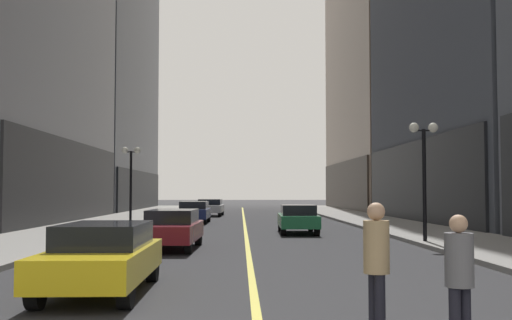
# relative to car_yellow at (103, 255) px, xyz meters

# --- Properties ---
(ground_plane) EXTENTS (200.00, 200.00, 0.00)m
(ground_plane) POSITION_rel_car_yellow_xyz_m (2.87, 26.30, -0.72)
(ground_plane) COLOR #2D2D30
(sidewalk_left) EXTENTS (4.50, 78.00, 0.15)m
(sidewalk_left) POSITION_rel_car_yellow_xyz_m (-5.38, 26.30, -0.64)
(sidewalk_left) COLOR gray
(sidewalk_left) RESTS_ON ground
(sidewalk_right) EXTENTS (4.50, 78.00, 0.15)m
(sidewalk_right) POSITION_rel_car_yellow_xyz_m (11.12, 26.30, -0.64)
(sidewalk_right) COLOR gray
(sidewalk_right) RESTS_ON ground
(lane_centre_stripe) EXTENTS (0.16, 70.00, 0.01)m
(lane_centre_stripe) POSITION_rel_car_yellow_xyz_m (2.87, 26.30, -0.71)
(lane_centre_stripe) COLOR #E5D64C
(lane_centre_stripe) RESTS_ON ground
(building_left_far) EXTENTS (12.97, 26.00, 33.23)m
(building_left_far) POSITION_rel_car_yellow_xyz_m (-14.01, 51.30, 15.83)
(building_left_far) COLOR #4C515B
(building_left_far) RESTS_ON ground
(car_yellow) EXTENTS (1.73, 4.44, 1.32)m
(car_yellow) POSITION_rel_car_yellow_xyz_m (0.00, 0.00, 0.00)
(car_yellow) COLOR yellow
(car_yellow) RESTS_ON ground
(car_maroon) EXTENTS (1.86, 4.47, 1.32)m
(car_maroon) POSITION_rel_car_yellow_xyz_m (0.33, 8.80, -0.00)
(car_maroon) COLOR maroon
(car_maroon) RESTS_ON ground
(car_green) EXTENTS (1.81, 4.40, 1.32)m
(car_green) POSITION_rel_car_yellow_xyz_m (5.26, 16.29, -0.00)
(car_green) COLOR #196038
(car_green) RESTS_ON ground
(car_navy) EXTENTS (1.88, 4.63, 1.32)m
(car_navy) POSITION_rel_car_yellow_xyz_m (-0.20, 25.66, 0.00)
(car_navy) COLOR #141E4C
(car_navy) RESTS_ON ground
(car_silver) EXTENTS (2.10, 4.80, 1.32)m
(car_silver) POSITION_rel_car_yellow_xyz_m (0.26, 36.33, 0.00)
(car_silver) COLOR #B7B7BC
(car_silver) RESTS_ON ground
(pedestrian_in_tan_trench) EXTENTS (0.42, 0.42, 1.79)m
(pedestrian_in_tan_trench) POSITION_rel_car_yellow_xyz_m (4.39, -3.81, 0.33)
(pedestrian_in_tan_trench) COLOR black
(pedestrian_in_tan_trench) RESTS_ON ground
(pedestrian_in_grey_suit) EXTENTS (0.45, 0.45, 1.66)m
(pedestrian_in_grey_suit) POSITION_rel_car_yellow_xyz_m (5.22, -4.55, 0.25)
(pedestrian_in_grey_suit) COLOR black
(pedestrian_in_grey_suit) RESTS_ON ground
(street_lamp_left_far) EXTENTS (1.06, 0.36, 4.43)m
(street_lamp_left_far) POSITION_rel_car_yellow_xyz_m (-3.53, 22.63, 2.54)
(street_lamp_left_far) COLOR black
(street_lamp_left_far) RESTS_ON ground
(street_lamp_right_mid) EXTENTS (1.06, 0.36, 4.43)m
(street_lamp_right_mid) POSITION_rel_car_yellow_xyz_m (9.27, 10.13, 2.54)
(street_lamp_right_mid) COLOR black
(street_lamp_right_mid) RESTS_ON ground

